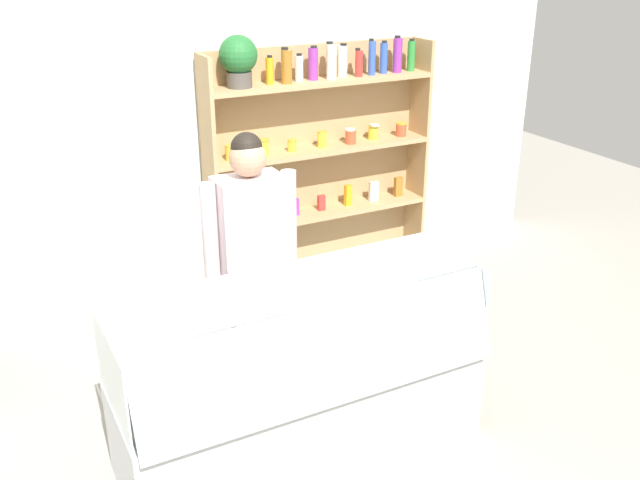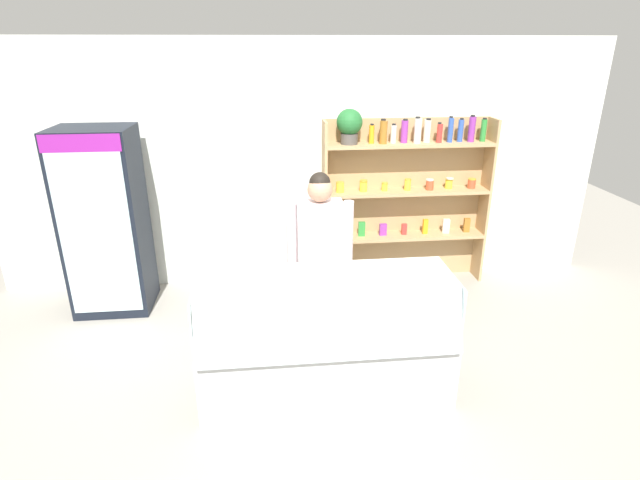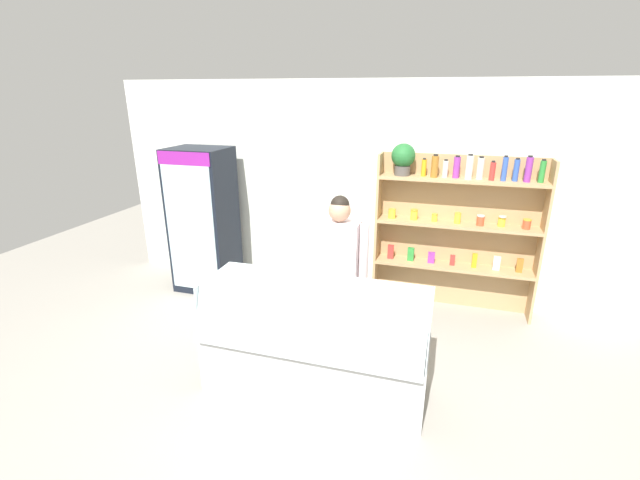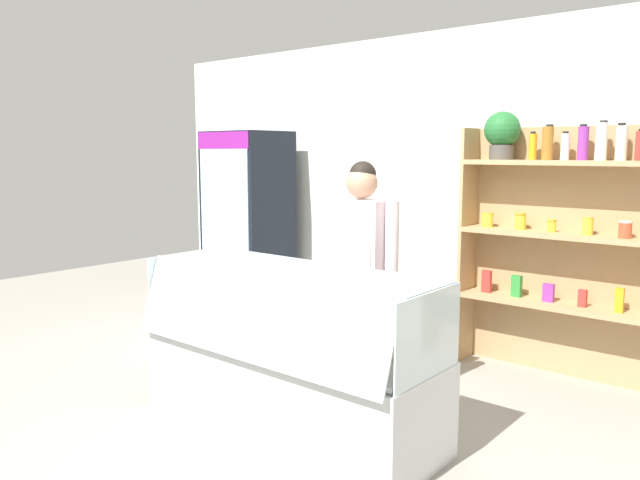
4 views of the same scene
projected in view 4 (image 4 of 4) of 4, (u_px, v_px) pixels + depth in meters
ground_plane at (287, 429)px, 3.84m from camera, size 12.00×12.00×0.00m
back_wall at (459, 192)px, 5.30m from camera, size 6.80×0.10×2.70m
drinks_fridge at (248, 227)px, 6.25m from camera, size 0.74×0.63×1.89m
shelving_unit at (579, 229)px, 4.50m from camera, size 1.87×0.29×2.00m
deli_display_case at (288, 380)px, 3.80m from camera, size 1.94×0.73×1.01m
shop_clerk at (361, 261)px, 4.22m from camera, size 0.58×0.25×1.63m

